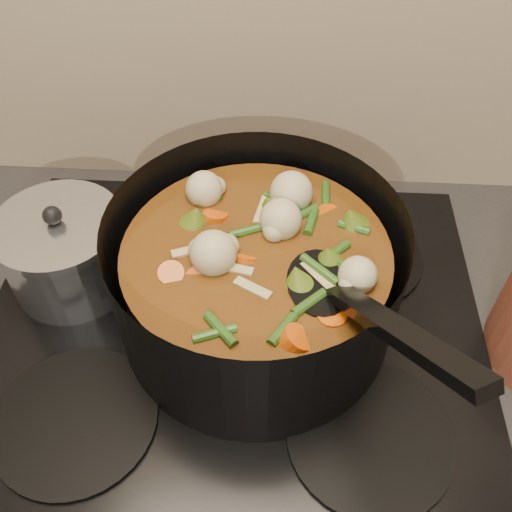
{
  "coord_description": "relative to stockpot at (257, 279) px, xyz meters",
  "views": [
    {
      "loc": [
        0.05,
        1.53,
        1.51
      ],
      "look_at": [
        0.03,
        1.95,
        1.05
      ],
      "focal_mm": 40.0,
      "sensor_mm": 36.0,
      "label": 1
    }
  ],
  "objects": [
    {
      "name": "counter",
      "position": [
        -0.03,
        -0.02,
        -0.55
      ],
      "size": [
        2.64,
        0.64,
        0.91
      ],
      "color": "brown",
      "rests_on": "ground"
    },
    {
      "name": "stovetop",
      "position": [
        -0.03,
        -0.02,
        -0.09
      ],
      "size": [
        0.62,
        0.54,
        0.03
      ],
      "color": "black",
      "rests_on": "counter"
    },
    {
      "name": "stockpot",
      "position": [
        0.0,
        0.0,
        0.0
      ],
      "size": [
        0.41,
        0.44,
        0.24
      ],
      "rotation": [
        0.0,
        0.0,
        0.28
      ],
      "color": "black",
      "rests_on": "stovetop"
    },
    {
      "name": "saucepan",
      "position": [
        -0.24,
        0.05,
        -0.02
      ],
      "size": [
        0.16,
        0.16,
        0.13
      ],
      "rotation": [
        0.0,
        0.0,
        0.2
      ],
      "color": "silver",
      "rests_on": "stovetop"
    }
  ]
}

